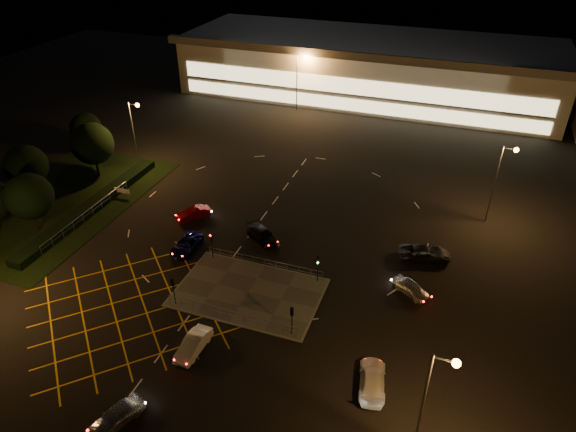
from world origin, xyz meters
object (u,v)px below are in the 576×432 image
(signal_ne, at_px, (318,263))
(car_left_blue, at_px, (186,245))
(car_queue_white, at_px, (193,344))
(car_circ_red, at_px, (194,213))
(signal_se, at_px, (292,315))
(signal_nw, at_px, (211,240))
(car_near_silver, at_px, (117,416))
(car_approach_white, at_px, (372,380))
(car_east_grey, at_px, (425,253))
(car_right_silver, at_px, (411,288))
(car_far_dkgrey, at_px, (263,235))
(signal_sw, at_px, (173,286))

(signal_ne, bearing_deg, car_left_blue, 178.25)
(car_queue_white, relative_size, car_circ_red, 1.06)
(signal_se, relative_size, signal_nw, 1.00)
(car_near_silver, bearing_deg, car_approach_white, 50.00)
(car_east_grey, bearing_deg, car_queue_white, 123.55)
(signal_se, xyz_separation_m, car_circ_red, (-17.94, 14.64, -1.68))
(car_near_silver, distance_m, car_circ_red, 28.95)
(car_right_silver, bearing_deg, car_approach_white, -152.73)
(car_circ_red, distance_m, car_east_grey, 27.82)
(car_queue_white, relative_size, car_far_dkgrey, 0.88)
(signal_se, xyz_separation_m, car_far_dkgrey, (-8.11, 13.02, -1.64))
(signal_sw, relative_size, car_queue_white, 0.71)
(car_near_silver, xyz_separation_m, car_far_dkgrey, (1.29, 26.04, -0.01))
(signal_sw, xyz_separation_m, car_circ_red, (-5.94, 14.64, -1.68))
(signal_ne, distance_m, car_queue_white, 14.79)
(car_near_silver, xyz_separation_m, car_left_blue, (-6.10, 21.49, -0.07))
(signal_ne, height_order, car_approach_white, signal_ne)
(car_queue_white, bearing_deg, signal_ne, 61.97)
(signal_nw, height_order, car_far_dkgrey, signal_nw)
(signal_se, bearing_deg, car_right_silver, -134.77)
(car_near_silver, height_order, car_circ_red, car_near_silver)
(signal_nw, distance_m, car_right_silver, 21.42)
(car_near_silver, distance_m, car_far_dkgrey, 26.07)
(signal_ne, distance_m, car_far_dkgrey, 9.69)
(signal_se, relative_size, car_right_silver, 0.78)
(car_east_grey, xyz_separation_m, car_approach_white, (-1.86, -18.82, -0.03))
(car_near_silver, bearing_deg, car_left_blue, 126.44)
(signal_ne, xyz_separation_m, car_queue_white, (-7.47, -12.66, -1.64))
(car_left_blue, distance_m, car_east_grey, 26.35)
(car_approach_white, bearing_deg, signal_se, -32.44)
(car_queue_white, bearing_deg, car_far_dkgrey, 94.60)
(car_circ_red, xyz_separation_m, car_east_grey, (27.80, 0.97, 0.09))
(car_right_silver, bearing_deg, signal_sw, 146.94)
(signal_sw, xyz_separation_m, car_left_blue, (-3.50, 8.46, -1.69))
(signal_nw, relative_size, car_right_silver, 0.78)
(signal_sw, xyz_separation_m, car_approach_white, (20.01, -3.21, -1.62))
(signal_se, distance_m, car_far_dkgrey, 15.43)
(car_circ_red, bearing_deg, car_near_silver, -31.40)
(signal_ne, bearing_deg, car_near_silver, -114.11)
(signal_sw, height_order, car_near_silver, signal_sw)
(signal_ne, bearing_deg, car_east_grey, 37.70)
(car_queue_white, xyz_separation_m, car_east_grey, (17.33, 20.28, 0.05))
(car_left_blue, bearing_deg, car_far_dkgrey, 30.30)
(signal_se, height_order, car_left_blue, signal_se)
(car_right_silver, xyz_separation_m, car_approach_white, (-1.30, -12.60, 0.06))
(car_queue_white, bearing_deg, signal_sw, 136.64)
(signal_nw, distance_m, car_far_dkgrey, 6.56)
(car_far_dkgrey, bearing_deg, car_approach_white, -100.84)
(car_east_grey, distance_m, car_approach_white, 18.91)
(signal_sw, xyz_separation_m, car_right_silver, (21.31, 9.39, -1.68))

